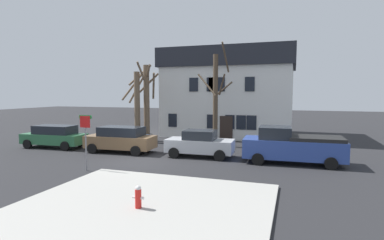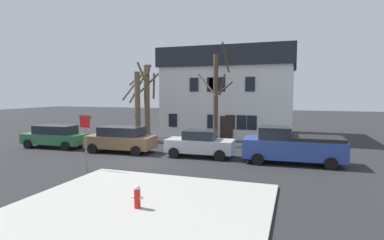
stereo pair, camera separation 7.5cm
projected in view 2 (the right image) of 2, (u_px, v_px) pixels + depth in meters
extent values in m
plane|color=#262628|center=(139.00, 162.00, 18.24)|extent=(120.00, 120.00, 0.00)
cube|color=#A8A59E|center=(137.00, 210.00, 10.56)|extent=(8.93, 8.59, 0.12)
cube|color=white|center=(231.00, 102.00, 30.30)|extent=(11.60, 8.55, 6.40)
cube|color=#23262D|center=(231.00, 60.00, 29.95)|extent=(12.10, 9.05, 1.73)
cube|color=#2D231E|center=(226.00, 128.00, 26.25)|extent=(1.10, 0.12, 2.10)
cube|color=black|center=(173.00, 120.00, 27.79)|extent=(0.80, 0.08, 1.20)
cube|color=black|center=(212.00, 121.00, 26.63)|extent=(0.80, 0.08, 1.20)
cube|color=black|center=(230.00, 122.00, 26.11)|extent=(0.80, 0.08, 1.20)
cube|color=black|center=(241.00, 122.00, 25.81)|extent=(0.80, 0.08, 1.20)
cube|color=black|center=(252.00, 123.00, 25.53)|extent=(0.80, 0.08, 1.20)
cube|color=black|center=(194.00, 85.00, 26.87)|extent=(0.80, 0.08, 1.20)
cube|color=black|center=(212.00, 84.00, 26.36)|extent=(0.80, 0.08, 1.20)
cube|color=black|center=(214.00, 84.00, 26.30)|extent=(0.80, 0.08, 1.20)
cube|color=black|center=(220.00, 84.00, 26.11)|extent=(0.80, 0.08, 1.20)
cube|color=black|center=(250.00, 84.00, 25.31)|extent=(0.80, 0.08, 1.20)
cylinder|color=brown|center=(138.00, 107.00, 25.38)|extent=(0.47, 0.47, 5.81)
cylinder|color=brown|center=(148.00, 74.00, 25.43)|extent=(1.29, 1.65, 1.53)
cylinder|color=brown|center=(138.00, 88.00, 25.93)|extent=(1.44, 0.80, 2.60)
cylinder|color=brown|center=(142.00, 74.00, 24.86)|extent=(0.43, 1.26, 1.91)
cylinder|color=brown|center=(133.00, 87.00, 26.01)|extent=(1.36, 1.67, 2.37)
cylinder|color=brown|center=(147.00, 103.00, 25.99)|extent=(0.49, 0.49, 6.41)
cylinder|color=brown|center=(154.00, 86.00, 25.97)|extent=(0.81, 1.26, 2.21)
cylinder|color=brown|center=(141.00, 75.00, 26.61)|extent=(1.38, 1.95, 1.89)
cylinder|color=brown|center=(149.00, 83.00, 26.69)|extent=(1.82, 0.62, 1.78)
cylinder|color=#4C3D2D|center=(216.00, 101.00, 23.41)|extent=(0.38, 0.38, 6.98)
cylinder|color=#4C3D2D|center=(207.00, 85.00, 22.71)|extent=(1.73, 1.09, 1.70)
cylinder|color=#4C3D2D|center=(222.00, 85.00, 23.44)|extent=(0.76, 1.03, 1.60)
cylinder|color=#4C3D2D|center=(226.00, 57.00, 22.81)|extent=(0.30, 1.66, 2.12)
cylinder|color=#4C3D2D|center=(224.00, 89.00, 23.88)|extent=(1.60, 1.07, 1.14)
cube|color=#2D6B42|center=(55.00, 138.00, 22.84)|extent=(4.82, 2.01, 0.73)
cube|color=#1E232B|center=(55.00, 130.00, 22.76)|extent=(3.01, 1.70, 0.62)
cylinder|color=black|center=(28.00, 144.00, 22.46)|extent=(0.69, 0.26, 0.68)
cylinder|color=black|center=(45.00, 140.00, 24.13)|extent=(0.69, 0.26, 0.68)
cylinder|color=black|center=(65.00, 146.00, 21.61)|extent=(0.69, 0.26, 0.68)
cylinder|color=black|center=(81.00, 142.00, 23.28)|extent=(0.69, 0.26, 0.68)
cube|color=brown|center=(121.00, 142.00, 21.06)|extent=(4.80, 2.08, 0.83)
cube|color=#1E232B|center=(122.00, 131.00, 20.97)|extent=(3.00, 1.77, 0.62)
cylinder|color=black|center=(93.00, 148.00, 20.65)|extent=(0.69, 0.25, 0.68)
cylinder|color=black|center=(107.00, 144.00, 22.43)|extent=(0.69, 0.25, 0.68)
cylinder|color=black|center=(136.00, 151.00, 19.77)|extent=(0.69, 0.25, 0.68)
cylinder|color=black|center=(148.00, 146.00, 21.55)|extent=(0.69, 0.25, 0.68)
cube|color=#B7BABF|center=(200.00, 146.00, 19.52)|extent=(4.33, 1.91, 0.81)
cube|color=#1E232B|center=(200.00, 135.00, 19.46)|extent=(2.02, 1.61, 0.58)
cylinder|color=black|center=(174.00, 153.00, 19.13)|extent=(0.69, 0.25, 0.68)
cylinder|color=black|center=(183.00, 148.00, 20.80)|extent=(0.69, 0.25, 0.68)
cylinder|color=black|center=(220.00, 156.00, 18.32)|extent=(0.69, 0.25, 0.68)
cylinder|color=black|center=(225.00, 150.00, 19.98)|extent=(0.69, 0.25, 0.68)
cube|color=#2D4799|center=(293.00, 149.00, 17.70)|extent=(5.67, 2.31, 1.09)
cube|color=#1E232B|center=(275.00, 133.00, 17.90)|extent=(1.86, 1.91, 0.70)
cube|color=black|center=(316.00, 138.00, 17.29)|extent=(2.99, 2.12, 0.20)
cylinder|color=black|center=(258.00, 159.00, 17.28)|extent=(0.69, 0.25, 0.68)
cylinder|color=black|center=(260.00, 152.00, 19.28)|extent=(0.69, 0.25, 0.68)
cylinder|color=black|center=(331.00, 164.00, 16.21)|extent=(0.69, 0.25, 0.68)
cylinder|color=black|center=(326.00, 156.00, 18.21)|extent=(0.69, 0.25, 0.68)
cylinder|color=red|center=(137.00, 198.00, 10.54)|extent=(0.22, 0.22, 0.66)
sphere|color=silver|center=(137.00, 188.00, 10.51)|extent=(0.21, 0.21, 0.21)
cylinder|color=silver|center=(133.00, 197.00, 10.59)|extent=(0.10, 0.09, 0.09)
cylinder|color=silver|center=(141.00, 198.00, 10.48)|extent=(0.10, 0.09, 0.09)
cylinder|color=slate|center=(86.00, 143.00, 15.99)|extent=(0.07, 0.07, 2.88)
cube|color=red|center=(85.00, 122.00, 15.87)|extent=(0.60, 0.03, 0.60)
cube|color=#1E8C38|center=(85.00, 117.00, 15.89)|extent=(0.76, 0.02, 0.18)
torus|color=black|center=(151.00, 138.00, 25.47)|extent=(0.69, 0.26, 0.71)
torus|color=black|center=(142.00, 137.00, 26.08)|extent=(0.69, 0.26, 0.71)
cylinder|color=#1E4C8C|center=(147.00, 135.00, 25.75)|extent=(0.96, 0.33, 0.19)
cylinder|color=#1E4C8C|center=(145.00, 132.00, 25.85)|extent=(0.10, 0.06, 0.45)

